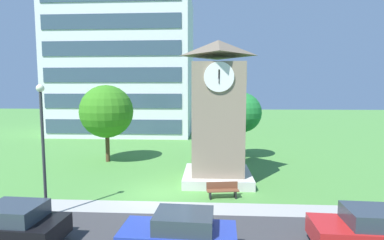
# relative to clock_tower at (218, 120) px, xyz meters

# --- Properties ---
(ground_plane) EXTENTS (160.00, 160.00, 0.00)m
(ground_plane) POSITION_rel_clock_tower_xyz_m (-3.53, -2.73, -4.12)
(ground_plane) COLOR #4C893D
(kerb_strip) EXTENTS (120.00, 1.60, 0.01)m
(kerb_strip) POSITION_rel_clock_tower_xyz_m (-3.53, -4.80, -4.12)
(kerb_strip) COLOR #9E9E99
(kerb_strip) RESTS_ON ground
(office_building) EXTENTS (18.76, 12.49, 19.20)m
(office_building) POSITION_rel_clock_tower_xyz_m (-12.51, 22.51, 5.48)
(office_building) COLOR silver
(office_building) RESTS_ON ground
(clock_tower) EXTENTS (4.44, 4.44, 9.31)m
(clock_tower) POSITION_rel_clock_tower_xyz_m (0.00, 0.00, 0.00)
(clock_tower) COLOR gray
(clock_tower) RESTS_ON ground
(park_bench) EXTENTS (1.85, 0.74, 0.88)m
(park_bench) POSITION_rel_clock_tower_xyz_m (0.20, -3.22, -3.66)
(park_bench) COLOR brown
(park_bench) RESTS_ON ground
(street_lamp) EXTENTS (0.36, 0.36, 6.34)m
(street_lamp) POSITION_rel_clock_tower_xyz_m (-8.41, -6.16, -0.23)
(street_lamp) COLOR #333338
(street_lamp) RESTS_ON ground
(tree_by_building) EXTENTS (4.45, 4.45, 6.53)m
(tree_by_building) POSITION_rel_clock_tower_xyz_m (-9.21, 4.85, 0.18)
(tree_by_building) COLOR #513823
(tree_by_building) RESTS_ON ground
(tree_streetside) EXTENTS (3.54, 3.54, 5.90)m
(tree_streetside) POSITION_rel_clock_tower_xyz_m (2.32, 6.75, -0.02)
(tree_streetside) COLOR #513823
(tree_streetside) RESTS_ON ground
(parked_car_black) EXTENTS (4.20, 2.20, 1.69)m
(parked_car_black) POSITION_rel_clock_tower_xyz_m (-8.22, -8.93, -3.26)
(parked_car_black) COLOR black
(parked_car_black) RESTS_ON ground
(parked_car_blue) EXTENTS (4.26, 2.12, 1.69)m
(parked_car_blue) POSITION_rel_clock_tower_xyz_m (-1.64, -9.28, -3.26)
(parked_car_blue) COLOR #23389E
(parked_car_blue) RESTS_ON ground
(parked_car_red) EXTENTS (4.09, 2.17, 1.69)m
(parked_car_red) POSITION_rel_clock_tower_xyz_m (5.38, -8.60, -3.26)
(parked_car_red) COLOR red
(parked_car_red) RESTS_ON ground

